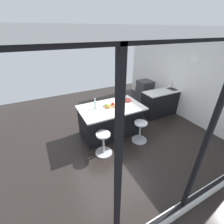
{
  "coord_description": "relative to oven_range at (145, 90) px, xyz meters",
  "views": [
    {
      "loc": [
        1.79,
        3.71,
        2.88
      ],
      "look_at": [
        0.04,
        0.27,
        0.78
      ],
      "focal_mm": 24.45,
      "sensor_mm": 36.0,
      "label": 1
    }
  ],
  "objects": [
    {
      "name": "apple_red",
      "position": [
        2.45,
        1.6,
        0.54
      ],
      "size": [
        0.09,
        0.09,
        0.09
      ],
      "primitive_type": "sphere",
      "color": "red",
      "rests_on": "cutting_board"
    },
    {
      "name": "apple_green",
      "position": [
        2.66,
        1.56,
        0.53
      ],
      "size": [
        0.07,
        0.07,
        0.07
      ],
      "primitive_type": "sphere",
      "color": "#609E2D",
      "rests_on": "cutting_board"
    },
    {
      "name": "window_panel_rear",
      "position": [
        2.5,
        4.33,
        0.62
      ],
      "size": [
        5.69,
        0.12,
        2.9
      ],
      "color": "silver",
      "rests_on": "ground_plane"
    },
    {
      "name": "oven_range",
      "position": [
        0.0,
        0.0,
        0.0
      ],
      "size": [
        0.6,
        0.61,
        0.89
      ],
      "color": "#38383D",
      "rests_on": "ground_plane"
    },
    {
      "name": "ground_plane",
      "position": [
        2.5,
        1.44,
        -0.45
      ],
      "size": [
        7.5,
        7.5,
        0.0
      ],
      "primitive_type": "plane",
      "color": "black"
    },
    {
      "name": "stool_by_window",
      "position": [
        1.97,
        2.35,
        -0.15
      ],
      "size": [
        0.44,
        0.44,
        0.62
      ],
      "color": "#B7B7BC",
      "rests_on": "ground_plane"
    },
    {
      "name": "cutting_board",
      "position": [
        2.55,
        1.61,
        0.49
      ],
      "size": [
        0.36,
        0.24,
        0.02
      ],
      "primitive_type": "cube",
      "color": "olive",
      "rests_on": "kitchen_island"
    },
    {
      "name": "interior_partition_left",
      "position": [
        -0.35,
        1.45,
        1.01
      ],
      "size": [
        0.15,
        5.77,
        2.9
      ],
      "color": "silver",
      "rests_on": "ground_plane"
    },
    {
      "name": "apple_yellow",
      "position": [
        2.63,
        1.67,
        0.53
      ],
      "size": [
        0.08,
        0.08,
        0.08
      ],
      "primitive_type": "sphere",
      "color": "gold",
      "rests_on": "cutting_board"
    },
    {
      "name": "fruit_bowl",
      "position": [
        1.9,
        1.54,
        0.51
      ],
      "size": [
        0.22,
        0.22,
        0.07
      ],
      "color": "#993833",
      "rests_on": "kitchen_island"
    },
    {
      "name": "stool_middle",
      "position": [
        3.11,
        2.35,
        -0.15
      ],
      "size": [
        0.44,
        0.44,
        0.62
      ],
      "color": "#B7B7BC",
      "rests_on": "ground_plane"
    },
    {
      "name": "sink_cabinet",
      "position": [
        -0.0,
        1.37,
        0.02
      ],
      "size": [
        2.04,
        0.6,
        1.2
      ],
      "color": "black",
      "rests_on": "ground_plane"
    },
    {
      "name": "water_bottle",
      "position": [
        2.98,
        1.55,
        0.6
      ],
      "size": [
        0.06,
        0.06,
        0.31
      ],
      "color": "silver",
      "rests_on": "kitchen_island"
    },
    {
      "name": "kitchen_island",
      "position": [
        2.54,
        1.62,
        0.02
      ],
      "size": [
        1.82,
        1.12,
        0.92
      ],
      "color": "black",
      "rests_on": "ground_plane"
    }
  ]
}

